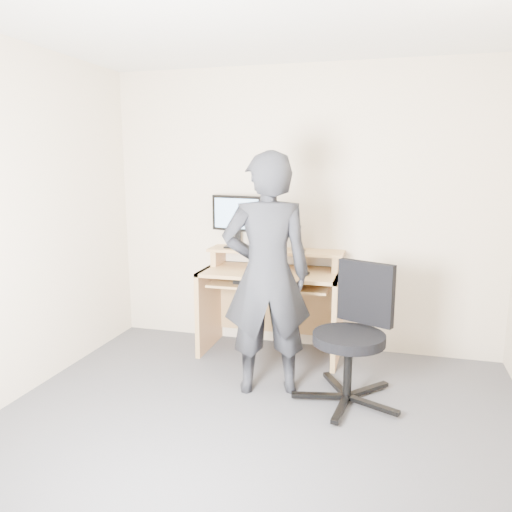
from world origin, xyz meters
The scene contains 13 objects.
ground centered at (0.00, 0.00, 0.00)m, with size 3.50×3.50×0.00m, color #545559.
back_wall centered at (0.00, 1.75, 1.25)m, with size 3.50×0.02×2.50m, color beige.
desk centered at (-0.20, 1.53, 0.55)m, with size 1.20×0.60×0.91m.
monitor centered at (-0.56, 1.60, 1.19)m, with size 0.49×0.15×0.47m.
external_drive centered at (-0.32, 1.64, 1.01)m, with size 0.07×0.13×0.20m, color black.
travel_mug centered at (-0.02, 1.62, 1.01)m, with size 0.09×0.09×0.20m, color #B3B2B7.
smartphone centered at (0.03, 1.55, 0.92)m, with size 0.07×0.13×0.01m, color black.
charger centered at (-0.45, 1.51, 0.93)m, with size 0.04×0.04×0.04m, color black.
headphones centered at (-0.43, 1.67, 0.92)m, with size 0.16×0.16×0.02m, color silver.
keyboard centered at (-0.26, 1.36, 0.67)m, with size 0.46×0.18×0.03m, color black.
mouse centered at (0.10, 1.35, 0.77)m, with size 0.10×0.06×0.04m, color black.
office_chair centered at (0.57, 0.76, 0.52)m, with size 0.76×0.75×0.95m.
person centered at (-0.06, 0.74, 0.88)m, with size 0.64×0.42×1.75m, color black.
Camera 1 is at (0.78, -2.64, 1.67)m, focal length 35.00 mm.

